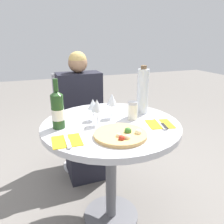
{
  "coord_description": "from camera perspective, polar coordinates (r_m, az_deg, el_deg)",
  "views": [
    {
      "loc": [
        -0.45,
        -1.2,
        1.26
      ],
      "look_at": [
        -0.02,
        -0.08,
        0.85
      ],
      "focal_mm": 35.0,
      "sensor_mm": 36.0,
      "label": 1
    }
  ],
  "objects": [
    {
      "name": "tall_carafe",
      "position": [
        1.53,
        8.03,
        5.39
      ],
      "size": [
        0.08,
        0.08,
        0.33
      ],
      "color": "silver",
      "rests_on": "dining_table"
    },
    {
      "name": "place_setting_right",
      "position": [
        1.38,
        12.47,
        -3.08
      ],
      "size": [
        0.18,
        0.19,
        0.01
      ],
      "color": "gold",
      "rests_on": "dining_table"
    },
    {
      "name": "pizza_large",
      "position": [
        1.19,
        2.39,
        -5.89
      ],
      "size": [
        0.29,
        0.29,
        0.05
      ],
      "color": "tan",
      "rests_on": "dining_table"
    },
    {
      "name": "dining_table",
      "position": [
        1.43,
        -0.28,
        -7.82
      ],
      "size": [
        0.87,
        0.87,
        0.75
      ],
      "color": "slate",
      "rests_on": "ground_plane"
    },
    {
      "name": "wine_glass_back_right",
      "position": [
        1.43,
        -0.02,
        3.17
      ],
      "size": [
        0.07,
        0.07,
        0.17
      ],
      "color": "silver",
      "rests_on": "dining_table"
    },
    {
      "name": "chair_behind_diner",
      "position": [
        2.23,
        -8.56,
        -2.88
      ],
      "size": [
        0.44,
        0.44,
        0.92
      ],
      "rotation": [
        0.0,
        0.0,
        3.14
      ],
      "color": "#ADADB2",
      "rests_on": "ground_plane"
    },
    {
      "name": "wine_bottle",
      "position": [
        1.3,
        -14.01,
        0.56
      ],
      "size": [
        0.07,
        0.07,
        0.29
      ],
      "color": "#23471E",
      "rests_on": "dining_table"
    },
    {
      "name": "ground_plane",
      "position": [
        1.79,
        -0.24,
        -25.53
      ],
      "size": [
        12.0,
        12.0,
        0.0
      ],
      "primitive_type": "plane",
      "color": "slate",
      "rests_on": "ground"
    },
    {
      "name": "wine_glass_back_left",
      "position": [
        1.4,
        -5.01,
        1.92
      ],
      "size": [
        0.07,
        0.07,
        0.14
      ],
      "color": "silver",
      "rests_on": "dining_table"
    },
    {
      "name": "place_setting_left",
      "position": [
        1.16,
        -11.68,
        -7.4
      ],
      "size": [
        0.16,
        0.19,
        0.01
      ],
      "color": "gold",
      "rests_on": "dining_table"
    },
    {
      "name": "seated_diner",
      "position": [
        2.06,
        -7.7,
        -2.81
      ],
      "size": [
        0.4,
        0.44,
        1.14
      ],
      "rotation": [
        0.0,
        0.0,
        3.14
      ],
      "color": "black",
      "rests_on": "ground_plane"
    },
    {
      "name": "sugar_shaker",
      "position": [
        1.43,
        5.41,
        0.37
      ],
      "size": [
        0.06,
        0.06,
        0.12
      ],
      "color": "silver",
      "rests_on": "dining_table"
    },
    {
      "name": "wine_glass_front_left",
      "position": [
        1.31,
        -3.92,
        1.55
      ],
      "size": [
        0.07,
        0.07,
        0.16
      ],
      "color": "silver",
      "rests_on": "dining_table"
    }
  ]
}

